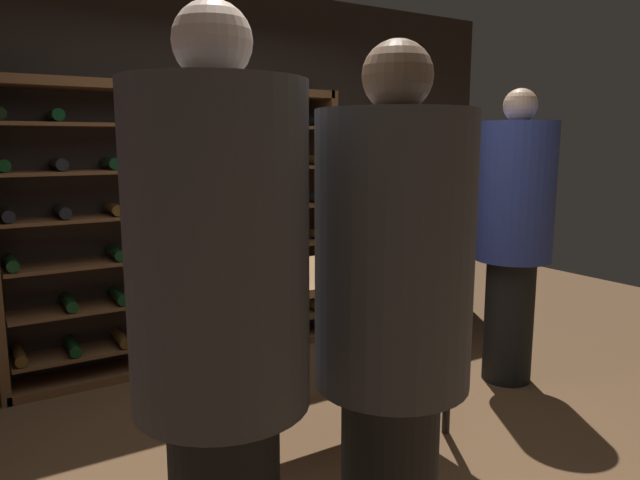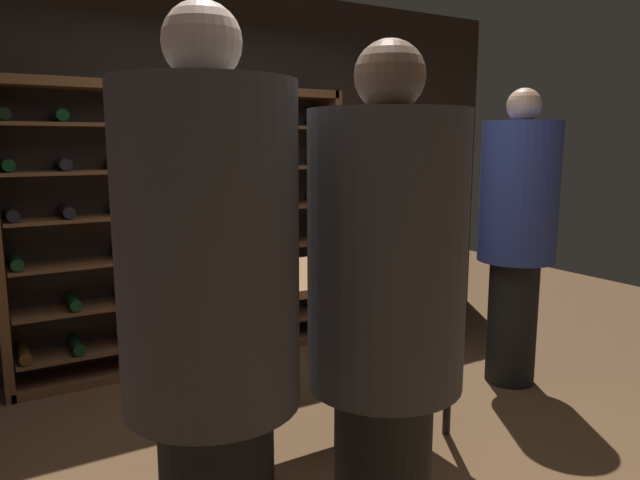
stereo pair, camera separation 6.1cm
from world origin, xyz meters
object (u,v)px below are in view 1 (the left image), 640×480
(tasting_table, at_px, (337,287))
(display_cabinet, at_px, (398,259))
(person_guest_plum_blouse, at_px, (392,316))
(wine_bottle_gold_foil, at_px, (330,249))
(wine_bottle_green_slim, at_px, (329,252))
(wine_glass_stemmed_left, at_px, (353,259))
(wine_rack, at_px, (182,230))
(person_bystander_dark_jacket, at_px, (514,225))
(wine_glass_stemmed_center, at_px, (407,242))
(person_guest_khaki, at_px, (221,326))

(tasting_table, distance_m, display_cabinet, 1.53)
(person_guest_plum_blouse, distance_m, wine_bottle_gold_foil, 1.11)
(wine_bottle_green_slim, height_order, wine_glass_stemmed_left, wine_bottle_green_slim)
(wine_rack, bearing_deg, display_cabinet, -21.37)
(tasting_table, relative_size, person_guest_plum_blouse, 0.62)
(person_bystander_dark_jacket, relative_size, wine_glass_stemmed_left, 15.09)
(wine_rack, height_order, wine_bottle_green_slim, wine_rack)
(wine_bottle_gold_foil, distance_m, wine_glass_stemmed_left, 0.17)
(display_cabinet, bearing_deg, person_bystander_dark_jacket, -74.41)
(wine_glass_stemmed_left, bearing_deg, wine_bottle_gold_foil, 99.66)
(tasting_table, height_order, person_bystander_dark_jacket, person_bystander_dark_jacket)
(display_cabinet, bearing_deg, wine_bottle_green_slim, -140.36)
(wine_glass_stemmed_center, bearing_deg, person_guest_khaki, -147.82)
(wine_bottle_green_slim, bearing_deg, wine_rack, 94.89)
(wine_bottle_green_slim, relative_size, wine_bottle_gold_foil, 1.10)
(wine_bottle_green_slim, bearing_deg, wine_bottle_gold_foil, 55.91)
(wine_glass_stemmed_center, bearing_deg, wine_rack, 115.28)
(person_bystander_dark_jacket, relative_size, display_cabinet, 1.36)
(wine_bottle_green_slim, relative_size, wine_glass_stemmed_center, 2.59)
(person_guest_khaki, height_order, wine_bottle_green_slim, person_guest_khaki)
(person_bystander_dark_jacket, height_order, display_cabinet, person_bystander_dark_jacket)
(wine_rack, distance_m, display_cabinet, 1.66)
(wine_rack, height_order, person_guest_plum_blouse, wine_rack)
(person_bystander_dark_jacket, xyz_separation_m, display_cabinet, (-0.25, 0.89, -0.36))
(wine_rack, height_order, wine_bottle_gold_foil, wine_rack)
(wine_rack, bearing_deg, wine_bottle_gold_foil, -81.53)
(display_cabinet, height_order, wine_glass_stemmed_center, display_cabinet)
(wine_rack, bearing_deg, person_guest_plum_blouse, -93.88)
(wine_glass_stemmed_center, bearing_deg, wine_glass_stemmed_left, -160.69)
(person_guest_plum_blouse, relative_size, person_bystander_dark_jacket, 0.99)
(wine_glass_stemmed_left, bearing_deg, display_cabinet, 42.94)
(wine_bottle_gold_foil, xyz_separation_m, wine_glass_stemmed_center, (0.52, 0.01, -0.01))
(wine_rack, distance_m, wine_bottle_green_slim, 1.75)
(display_cabinet, relative_size, wine_glass_stemmed_left, 11.09)
(person_guest_khaki, distance_m, wine_bottle_gold_foil, 1.36)
(wine_rack, bearing_deg, person_guest_khaki, -106.37)
(person_bystander_dark_jacket, distance_m, display_cabinet, 0.99)
(person_bystander_dark_jacket, xyz_separation_m, wine_glass_stemmed_center, (-1.02, -0.11, -0.01))
(person_bystander_dark_jacket, distance_m, wine_bottle_gold_foil, 1.54)
(person_bystander_dark_jacket, xyz_separation_m, wine_bottle_gold_foil, (-1.54, -0.12, 0.01))
(tasting_table, height_order, wine_glass_stemmed_left, wine_glass_stemmed_left)
(person_guest_plum_blouse, bearing_deg, display_cabinet, -11.44)
(wine_bottle_green_slim, distance_m, wine_glass_stemmed_center, 0.62)
(tasting_table, relative_size, wine_bottle_green_slim, 3.24)
(person_guest_plum_blouse, relative_size, wine_bottle_gold_foil, 5.75)
(person_bystander_dark_jacket, height_order, wine_glass_stemmed_left, person_bystander_dark_jacket)
(wine_bottle_gold_foil, relative_size, wine_glass_stemmed_left, 2.59)
(wine_rack, xyz_separation_m, wine_bottle_green_slim, (0.15, -1.74, 0.10))
(wine_bottle_green_slim, bearing_deg, display_cabinet, 39.64)
(display_cabinet, bearing_deg, wine_rack, 158.63)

